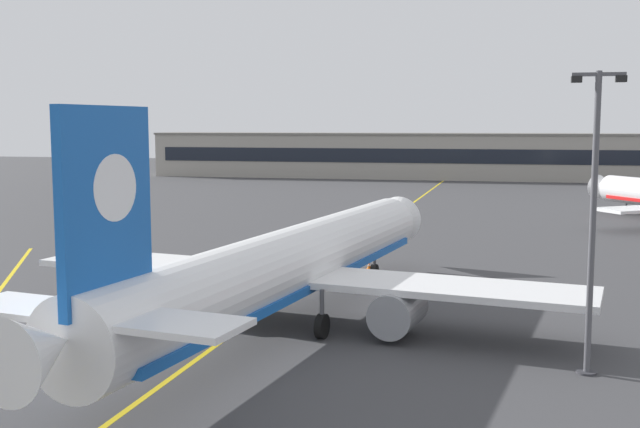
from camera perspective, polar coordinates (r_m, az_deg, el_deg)
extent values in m
plane|color=#3D3D3F|center=(35.54, -8.49, -11.43)|extent=(400.00, 400.00, 0.00)
cube|color=yellow|center=(63.65, 1.28, -3.27)|extent=(6.68, 179.90, 0.01)
cylinder|color=white|center=(42.18, -2.11, -3.57)|extent=(9.78, 36.13, 3.80)
cone|color=white|center=(60.09, 5.51, -0.52)|extent=(3.99, 3.17, 3.61)
cone|color=white|center=(26.14, -20.20, -9.52)|extent=(3.28, 3.24, 2.85)
cube|color=blue|center=(42.38, -2.10, -4.96)|extent=(9.22, 33.28, 0.44)
cube|color=black|center=(58.20, 4.98, -0.09)|extent=(2.99, 1.56, 0.60)
cube|color=white|center=(42.88, -1.77, -4.56)|extent=(32.35, 10.10, 0.36)
cylinder|color=gray|center=(45.12, -9.53, -5.66)|extent=(2.87, 3.93, 2.30)
cylinder|color=black|center=(46.66, -8.33, -5.23)|extent=(1.96, 0.51, 1.95)
cylinder|color=gray|center=(40.13, 5.82, -7.16)|extent=(2.87, 3.93, 2.30)
cylinder|color=black|center=(41.86, 6.55, -6.59)|extent=(1.96, 0.51, 1.95)
cube|color=blue|center=(28.05, -15.59, 0.38)|extent=(1.20, 4.80, 7.20)
cylinder|color=white|center=(28.22, -15.26, 1.90)|extent=(0.84, 2.44, 2.40)
cube|color=white|center=(28.22, -16.10, -7.22)|extent=(11.31, 4.60, 0.24)
cylinder|color=#4C4C51|center=(55.86, 4.06, -3.15)|extent=(0.24, 0.24, 1.60)
cylinder|color=black|center=(56.04, 4.05, -4.19)|extent=(0.55, 0.95, 0.90)
cylinder|color=#4C4C51|center=(41.91, -6.49, -6.08)|extent=(0.24, 0.24, 1.60)
cylinder|color=black|center=(42.18, -6.47, -7.57)|extent=(0.61, 1.35, 1.30)
cylinder|color=#4C4C51|center=(39.73, 0.15, -6.75)|extent=(0.24, 0.24, 1.60)
cylinder|color=black|center=(40.01, 0.15, -8.32)|extent=(0.61, 1.35, 1.30)
cone|color=white|center=(103.82, 20.27, 1.86)|extent=(3.83, 3.59, 3.11)
cube|color=black|center=(102.56, 20.88, 2.10)|extent=(2.57, 2.15, 0.52)
cylinder|color=#4C4C51|center=(100.92, 21.77, 0.68)|extent=(0.21, 0.21, 1.38)
cylinder|color=black|center=(101.01, 21.75, 0.18)|extent=(0.72, 0.84, 0.77)
cylinder|color=#515156|center=(35.39, 19.56, -0.81)|extent=(0.28, 0.28, 13.26)
cylinder|color=#333338|center=(36.79, 19.15, -11.02)|extent=(0.90, 0.90, 0.10)
cube|color=#515156|center=(35.18, 19.98, 9.71)|extent=(2.20, 0.16, 0.16)
cube|color=black|center=(35.07, 18.49, 9.45)|extent=(0.44, 0.36, 0.28)
cube|color=black|center=(35.29, 21.43, 9.32)|extent=(0.44, 0.36, 0.28)
cone|color=orange|center=(58.80, 3.67, -3.84)|extent=(0.36, 0.36, 0.55)
cylinder|color=white|center=(58.79, 3.67, -3.82)|extent=(0.23, 0.23, 0.07)
cube|color=orange|center=(58.85, 3.66, -4.09)|extent=(0.44, 0.44, 0.03)
cube|color=#9E998E|center=(157.87, 7.86, 4.23)|extent=(112.82, 12.00, 8.76)
cube|color=black|center=(151.83, 7.67, 4.29)|extent=(108.31, 0.12, 2.80)
cube|color=slate|center=(157.75, 7.89, 5.89)|extent=(113.22, 12.40, 0.40)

